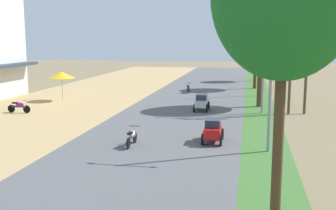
{
  "coord_description": "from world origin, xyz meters",
  "views": [
    {
      "loc": [
        4.76,
        -6.01,
        5.57
      ],
      "look_at": [
        0.11,
        18.04,
        1.58
      ],
      "focal_mm": 44.71,
      "sensor_mm": 36.0,
      "label": 1
    }
  ],
  "objects_px": {
    "vendor_umbrella": "(62,75)",
    "car_hatchback_red": "(213,130)",
    "car_hatchback_silver": "(202,102)",
    "motorbike_ahead_third": "(188,88)",
    "median_tree_second": "(262,26)",
    "utility_pole_far": "(291,53)",
    "motorbike_ahead_second": "(132,136)",
    "median_tree_fourth": "(256,39)",
    "parked_motorbike_third": "(19,106)",
    "streetlamp_far": "(261,49)",
    "streetlamp_mid": "(264,57)",
    "utility_pole_near": "(307,56)",
    "median_tree_third": "(256,30)",
    "streetlamp_near": "(272,60)"
  },
  "relations": [
    {
      "from": "vendor_umbrella",
      "to": "utility_pole_far",
      "type": "distance_m",
      "value": 19.23
    },
    {
      "from": "motorbike_ahead_second",
      "to": "motorbike_ahead_third",
      "type": "relative_size",
      "value": 1.0
    },
    {
      "from": "utility_pole_far",
      "to": "streetlamp_mid",
      "type": "bearing_deg",
      "value": -169.64
    },
    {
      "from": "median_tree_second",
      "to": "streetlamp_near",
      "type": "bearing_deg",
      "value": -89.32
    },
    {
      "from": "vendor_umbrella",
      "to": "motorbike_ahead_third",
      "type": "bearing_deg",
      "value": 35.12
    },
    {
      "from": "median_tree_second",
      "to": "utility_pole_near",
      "type": "xyz_separation_m",
      "value": [
        3.21,
        -2.33,
        -2.21
      ]
    },
    {
      "from": "median_tree_third",
      "to": "motorbike_ahead_second",
      "type": "height_order",
      "value": "median_tree_third"
    },
    {
      "from": "vendor_umbrella",
      "to": "streetlamp_near",
      "type": "relative_size",
      "value": 0.33
    },
    {
      "from": "vendor_umbrella",
      "to": "streetlamp_near",
      "type": "height_order",
      "value": "streetlamp_near"
    },
    {
      "from": "median_tree_second",
      "to": "utility_pole_near",
      "type": "bearing_deg",
      "value": -35.99
    },
    {
      "from": "car_hatchback_silver",
      "to": "motorbike_ahead_third",
      "type": "distance_m",
      "value": 10.28
    },
    {
      "from": "motorbike_ahead_second",
      "to": "parked_motorbike_third",
      "type": "bearing_deg",
      "value": 144.67
    },
    {
      "from": "streetlamp_near",
      "to": "median_tree_fourth",
      "type": "bearing_deg",
      "value": 90.38
    },
    {
      "from": "utility_pole_far",
      "to": "motorbike_ahead_third",
      "type": "relative_size",
      "value": 4.72
    },
    {
      "from": "motorbike_ahead_third",
      "to": "median_tree_second",
      "type": "bearing_deg",
      "value": -46.67
    },
    {
      "from": "median_tree_fourth",
      "to": "car_hatchback_silver",
      "type": "xyz_separation_m",
      "value": [
        -4.23,
        -22.97,
        -4.61
      ]
    },
    {
      "from": "motorbike_ahead_second",
      "to": "motorbike_ahead_third",
      "type": "xyz_separation_m",
      "value": [
        -0.11,
        20.95,
        0.0
      ]
    },
    {
      "from": "vendor_umbrella",
      "to": "car_hatchback_red",
      "type": "bearing_deg",
      "value": -40.83
    },
    {
      "from": "streetlamp_near",
      "to": "streetlamp_far",
      "type": "height_order",
      "value": "streetlamp_near"
    },
    {
      "from": "parked_motorbike_third",
      "to": "utility_pole_near",
      "type": "height_order",
      "value": "utility_pole_near"
    },
    {
      "from": "vendor_umbrella",
      "to": "streetlamp_far",
      "type": "xyz_separation_m",
      "value": [
        17.02,
        6.38,
        2.15
      ]
    },
    {
      "from": "streetlamp_near",
      "to": "car_hatchback_red",
      "type": "height_order",
      "value": "streetlamp_near"
    },
    {
      "from": "median_tree_third",
      "to": "motorbike_ahead_third",
      "type": "height_order",
      "value": "median_tree_third"
    },
    {
      "from": "utility_pole_far",
      "to": "car_hatchback_red",
      "type": "height_order",
      "value": "utility_pole_far"
    },
    {
      "from": "streetlamp_mid",
      "to": "car_hatchback_red",
      "type": "xyz_separation_m",
      "value": [
        -2.8,
        -9.39,
        -3.42
      ]
    },
    {
      "from": "streetlamp_far",
      "to": "car_hatchback_red",
      "type": "height_order",
      "value": "streetlamp_far"
    },
    {
      "from": "streetlamp_near",
      "to": "motorbike_ahead_second",
      "type": "xyz_separation_m",
      "value": [
        -6.8,
        -0.3,
        -3.92
      ]
    },
    {
      "from": "motorbike_ahead_third",
      "to": "median_tree_third",
      "type": "bearing_deg",
      "value": 36.95
    },
    {
      "from": "median_tree_second",
      "to": "utility_pole_far",
      "type": "distance_m",
      "value": 3.81
    },
    {
      "from": "vendor_umbrella",
      "to": "motorbike_ahead_second",
      "type": "bearing_deg",
      "value": -53.55
    },
    {
      "from": "streetlamp_near",
      "to": "utility_pole_far",
      "type": "distance_m",
      "value": 11.16
    },
    {
      "from": "median_tree_fourth",
      "to": "utility_pole_far",
      "type": "relative_size",
      "value": 0.84
    },
    {
      "from": "parked_motorbike_third",
      "to": "streetlamp_far",
      "type": "height_order",
      "value": "streetlamp_far"
    },
    {
      "from": "utility_pole_far",
      "to": "motorbike_ahead_third",
      "type": "bearing_deg",
      "value": 132.39
    },
    {
      "from": "streetlamp_mid",
      "to": "utility_pole_near",
      "type": "distance_m",
      "value": 3.09
    },
    {
      "from": "median_tree_third",
      "to": "median_tree_fourth",
      "type": "relative_size",
      "value": 1.13
    },
    {
      "from": "parked_motorbike_third",
      "to": "motorbike_ahead_third",
      "type": "relative_size",
      "value": 1.0
    },
    {
      "from": "utility_pole_near",
      "to": "median_tree_second",
      "type": "bearing_deg",
      "value": 144.01
    },
    {
      "from": "median_tree_second",
      "to": "streetlamp_far",
      "type": "xyz_separation_m",
      "value": [
        0.16,
        6.42,
        -1.95
      ]
    },
    {
      "from": "median_tree_third",
      "to": "parked_motorbike_third",
      "type": "bearing_deg",
      "value": -133.25
    },
    {
      "from": "streetlamp_far",
      "to": "parked_motorbike_third",
      "type": "bearing_deg",
      "value": -144.3
    },
    {
      "from": "car_hatchback_red",
      "to": "motorbike_ahead_third",
      "type": "relative_size",
      "value": 1.11
    },
    {
      "from": "median_tree_third",
      "to": "streetlamp_near",
      "type": "xyz_separation_m",
      "value": [
        0.37,
        -25.57,
        -1.79
      ]
    },
    {
      "from": "parked_motorbike_third",
      "to": "streetlamp_far",
      "type": "bearing_deg",
      "value": 35.7
    },
    {
      "from": "streetlamp_near",
      "to": "utility_pole_near",
      "type": "xyz_separation_m",
      "value": [
        3.05,
        11.17,
        -0.3
      ]
    },
    {
      "from": "median_tree_second",
      "to": "motorbike_ahead_second",
      "type": "relative_size",
      "value": 5.07
    },
    {
      "from": "parked_motorbike_third",
      "to": "median_tree_fourth",
      "type": "xyz_separation_m",
      "value": [
        17.32,
        26.33,
        4.8
      ]
    },
    {
      "from": "streetlamp_far",
      "to": "motorbike_ahead_third",
      "type": "distance_m",
      "value": 7.95
    },
    {
      "from": "median_tree_third",
      "to": "motorbike_ahead_second",
      "type": "xyz_separation_m",
      "value": [
        -6.43,
        -25.87,
        -5.72
      ]
    },
    {
      "from": "car_hatchback_red",
      "to": "motorbike_ahead_third",
      "type": "xyz_separation_m",
      "value": [
        -4.11,
        19.4,
        -0.17
      ]
    }
  ]
}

